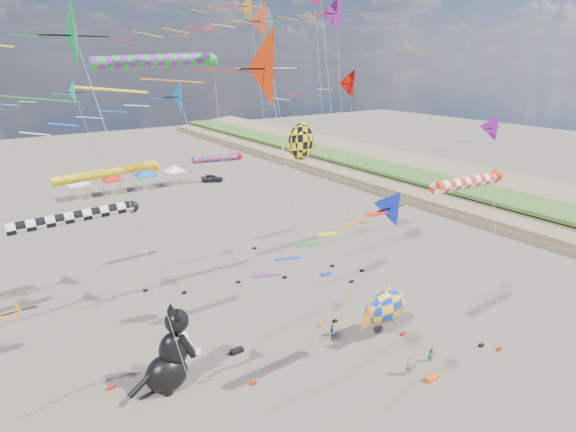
% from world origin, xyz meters
% --- Properties ---
extents(delta_kite_1, '(10.76, 2.47, 24.68)m').
position_xyz_m(delta_kite_1, '(1.41, 20.85, 23.17)').
color(delta_kite_1, gold).
rests_on(delta_kite_1, ground).
extents(delta_kite_2, '(11.44, 2.39, 21.62)m').
position_xyz_m(delta_kite_2, '(-14.30, 4.98, 20.15)').
color(delta_kite_2, '#0D7F34').
rests_on(delta_kite_2, ground).
extents(delta_kite_3, '(9.16, 1.92, 18.47)m').
position_xyz_m(delta_kite_3, '(-10.93, 25.83, 17.16)').
color(delta_kite_3, '#15CDBF').
rests_on(delta_kite_3, ground).
extents(delta_kite_4, '(8.24, 1.70, 16.71)m').
position_xyz_m(delta_kite_4, '(7.10, 2.81, 15.48)').
color(delta_kite_4, purple).
rests_on(delta_kite_4, ground).
extents(delta_kite_5, '(15.85, 2.85, 20.83)m').
position_xyz_m(delta_kite_5, '(-9.90, 2.89, 19.16)').
color(delta_kite_5, '#EC2E02').
rests_on(delta_kite_5, ground).
extents(delta_kite_6, '(12.49, 2.22, 22.91)m').
position_xyz_m(delta_kite_6, '(-2.84, 12.54, 21.47)').
color(delta_kite_6, '#E2471D').
rests_on(delta_kite_6, ground).
extents(delta_kite_7, '(11.38, 2.55, 19.17)m').
position_xyz_m(delta_kite_7, '(7.86, 17.75, 17.64)').
color(delta_kite_7, red).
rests_on(delta_kite_7, ground).
extents(delta_kite_8, '(9.21, 1.90, 8.41)m').
position_xyz_m(delta_kite_8, '(-17.25, 14.42, 7.14)').
color(delta_kite_8, orange).
rests_on(delta_kite_8, ground).
extents(delta_kite_9, '(8.92, 1.83, 18.98)m').
position_xyz_m(delta_kite_9, '(-8.95, 9.69, 17.68)').
color(delta_kite_9, '#1067BA').
rests_on(delta_kite_9, ground).
extents(delta_kite_11, '(8.72, 1.59, 15.04)m').
position_xyz_m(delta_kite_11, '(-4.33, 0.54, 13.81)').
color(delta_kite_11, '#0D26BA').
rests_on(delta_kite_11, ground).
extents(delta_kite_12, '(11.84, 2.80, 24.26)m').
position_xyz_m(delta_kite_12, '(5.86, 16.58, 22.62)').
color(delta_kite_12, '#901D97').
rests_on(delta_kite_12, ground).
extents(windsock_0, '(8.80, 0.79, 11.00)m').
position_xyz_m(windsock_0, '(-12.71, 17.55, 10.56)').
color(windsock_0, black).
rests_on(windsock_0, ground).
extents(windsock_1, '(6.70, 0.69, 10.92)m').
position_xyz_m(windsock_1, '(2.19, 28.57, 10.48)').
color(windsock_1, red).
rests_on(windsock_1, ground).
extents(windsock_2, '(9.09, 0.72, 12.07)m').
position_xyz_m(windsock_2, '(-9.25, 23.45, 11.65)').
color(windsock_2, yellow).
rests_on(windsock_2, ground).
extents(windsock_3, '(7.65, 0.76, 13.31)m').
position_xyz_m(windsock_3, '(6.16, 3.79, 12.86)').
color(windsock_3, red).
rests_on(windsock_3, ground).
extents(windsock_4, '(10.62, 0.95, 20.08)m').
position_xyz_m(windsock_4, '(-4.99, 22.48, 19.56)').
color(windsock_4, green).
rests_on(windsock_4, ground).
extents(angelfish_kite, '(3.74, 3.02, 15.55)m').
position_xyz_m(angelfish_kite, '(1.41, 14.27, 14.12)').
color(angelfish_kite, yellow).
rests_on(angelfish_kite, ground).
extents(cat_inflatable, '(4.29, 2.55, 5.48)m').
position_xyz_m(cat_inflatable, '(-9.67, 12.58, 2.74)').
color(cat_inflatable, black).
rests_on(cat_inflatable, ground).
extents(fish_inflatable, '(5.47, 2.34, 4.28)m').
position_xyz_m(fish_inflatable, '(5.62, 9.00, 2.21)').
color(fish_inflatable, '#122DB5').
rests_on(fish_inflatable, ground).
extents(person_adult, '(0.58, 0.39, 1.54)m').
position_xyz_m(person_adult, '(3.50, 4.71, 0.77)').
color(person_adult, gray).
rests_on(person_adult, ground).
extents(child_green, '(0.60, 0.53, 1.04)m').
position_xyz_m(child_green, '(5.86, 4.77, 0.52)').
color(child_green, '#268B36').
rests_on(child_green, ground).
extents(child_blue, '(0.50, 0.61, 0.98)m').
position_xyz_m(child_blue, '(2.22, 11.00, 0.49)').
color(child_blue, '#215896').
rests_on(child_blue, ground).
extents(kite_bag_1, '(0.90, 0.44, 0.30)m').
position_xyz_m(kite_bag_1, '(4.35, 3.47, 0.15)').
color(kite_bag_1, '#E15213').
rests_on(kite_bag_1, ground).
extents(kite_bag_2, '(0.90, 0.44, 0.30)m').
position_xyz_m(kite_bag_2, '(-4.68, 13.19, 0.15)').
color(kite_bag_2, black).
rests_on(kite_bag_2, ground).
extents(kite_bag_3, '(0.90, 0.44, 0.30)m').
position_xyz_m(kite_bag_3, '(8.23, 19.11, 0.15)').
color(kite_bag_3, '#1247B4').
rests_on(kite_bag_3, ground).
extents(tent_row, '(19.20, 4.20, 3.80)m').
position_xyz_m(tent_row, '(1.50, 60.00, 3.15)').
color(tent_row, white).
rests_on(tent_row, ground).
extents(parked_car, '(4.04, 3.11, 1.28)m').
position_xyz_m(parked_car, '(14.73, 58.00, 0.64)').
color(parked_car, '#26262D').
rests_on(parked_car, ground).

